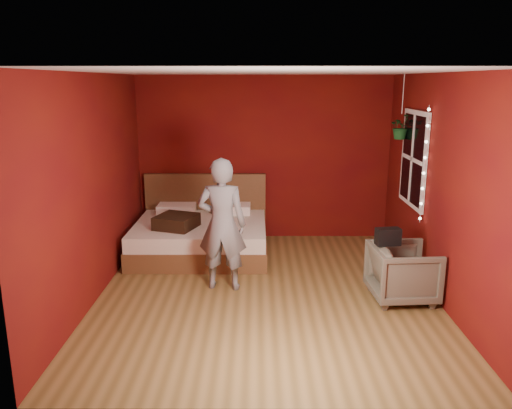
% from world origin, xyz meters
% --- Properties ---
extents(floor, '(4.50, 4.50, 0.00)m').
position_xyz_m(floor, '(0.00, 0.00, 0.00)').
color(floor, olive).
rests_on(floor, ground).
extents(room_walls, '(4.04, 4.54, 2.62)m').
position_xyz_m(room_walls, '(0.00, 0.00, 1.68)').
color(room_walls, '#67150A').
rests_on(room_walls, ground).
extents(window, '(0.05, 0.97, 1.27)m').
position_xyz_m(window, '(1.97, 0.90, 1.50)').
color(window, white).
rests_on(window, room_walls).
extents(fairy_lights, '(0.04, 0.04, 1.45)m').
position_xyz_m(fairy_lights, '(1.94, 0.37, 1.50)').
color(fairy_lights, silver).
rests_on(fairy_lights, room_walls).
extents(bed, '(1.93, 1.64, 1.06)m').
position_xyz_m(bed, '(-0.94, 1.47, 0.28)').
color(bed, brown).
rests_on(bed, ground).
extents(person, '(0.63, 0.45, 1.63)m').
position_xyz_m(person, '(-0.53, 0.13, 0.82)').
color(person, slate).
rests_on(person, ground).
extents(armchair, '(0.77, 0.75, 0.66)m').
position_xyz_m(armchair, '(1.59, -0.21, 0.33)').
color(armchair, '#686352').
rests_on(armchair, ground).
extents(handbag, '(0.29, 0.18, 0.20)m').
position_xyz_m(handbag, '(1.40, -0.17, 0.76)').
color(handbag, black).
rests_on(handbag, armchair).
extents(throw_pillow, '(0.66, 0.66, 0.18)m').
position_xyz_m(throw_pillow, '(-1.25, 1.10, 0.58)').
color(throw_pillow, black).
rests_on(throw_pillow, bed).
extents(hanging_plant, '(0.37, 0.34, 0.88)m').
position_xyz_m(hanging_plant, '(1.88, 1.28, 1.89)').
color(hanging_plant, silver).
rests_on(hanging_plant, room_walls).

